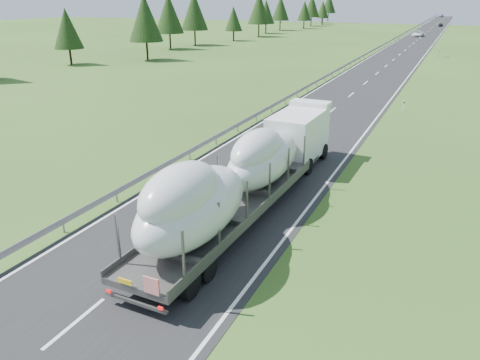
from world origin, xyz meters
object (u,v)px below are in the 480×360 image
at_px(distant_car_dark, 441,25).
at_px(distant_van, 418,34).
at_px(boat_truck, 247,169).
at_px(highway_sign, 440,47).
at_px(distant_car_blue, 441,16).

bearing_deg(distant_car_dark, distant_van, -95.74).
height_order(distant_van, distant_car_dark, distant_van).
bearing_deg(distant_van, boat_truck, -83.38).
bearing_deg(distant_van, highway_sign, -75.35).
bearing_deg(distant_car_dark, distant_car_blue, 90.23).
bearing_deg(boat_truck, distant_car_blue, 90.77).
bearing_deg(distant_car_blue, boat_truck, -84.93).
bearing_deg(highway_sign, boat_truck, -93.92).
relative_size(boat_truck, distant_car_blue, 4.59).
height_order(highway_sign, distant_car_dark, highway_sign).
height_order(boat_truck, distant_car_blue, boat_truck).
distance_m(highway_sign, boat_truck, 78.43).
bearing_deg(distant_van, distant_car_blue, 95.71).
xyz_separation_m(distant_car_dark, distant_car_blue, (-4.36, 99.09, 0.10)).
distance_m(highway_sign, distant_car_dark, 106.48).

